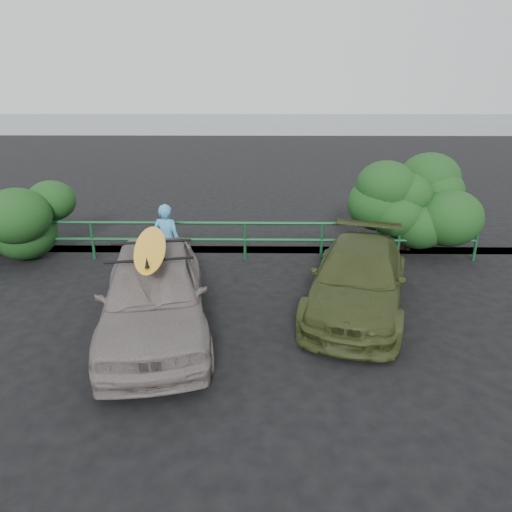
{
  "coord_description": "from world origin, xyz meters",
  "views": [
    {
      "loc": [
        1.45,
        -6.29,
        4.22
      ],
      "look_at": [
        1.33,
        2.06,
        1.17
      ],
      "focal_mm": 32.0,
      "sensor_mm": 36.0,
      "label": 1
    }
  ],
  "objects": [
    {
      "name": "guardrail",
      "position": [
        0.0,
        5.0,
        0.52
      ],
      "size": [
        14.0,
        0.08,
        1.04
      ],
      "primitive_type": null,
      "color": "#144826",
      "rests_on": "ground"
    },
    {
      "name": "ocean",
      "position": [
        0.0,
        60.0,
        0.0
      ],
      "size": [
        200.0,
        200.0,
        0.0
      ],
      "primitive_type": "plane",
      "color": "slate",
      "rests_on": "ground"
    },
    {
      "name": "roof_rack",
      "position": [
        -0.5,
        1.16,
        1.59
      ],
      "size": [
        1.61,
        1.27,
        0.05
      ],
      "primitive_type": null,
      "rotation": [
        0.0,
        0.0,
        0.19
      ],
      "color": "black",
      "rests_on": "sedan"
    },
    {
      "name": "olive_vehicle",
      "position": [
        3.39,
        2.23,
        0.65
      ],
      "size": [
        3.0,
        4.8,
        1.3
      ],
      "primitive_type": "imported",
      "rotation": [
        0.0,
        0.0,
        -0.28
      ],
      "color": "#333D1B",
      "rests_on": "ground"
    },
    {
      "name": "surfboard",
      "position": [
        -0.5,
        1.16,
        1.65
      ],
      "size": [
        1.03,
        2.66,
        0.08
      ],
      "primitive_type": "ellipsoid",
      "rotation": [
        0.0,
        0.0,
        0.19
      ],
      "color": "#FCAF1A",
      "rests_on": "roof_rack"
    },
    {
      "name": "ground",
      "position": [
        0.0,
        0.0,
        0.0
      ],
      "size": [
        80.0,
        80.0,
        0.0
      ],
      "primitive_type": "plane",
      "color": "black"
    },
    {
      "name": "man",
      "position": [
        -0.79,
        3.85,
        0.89
      ],
      "size": [
        0.72,
        0.55,
        1.77
      ],
      "primitive_type": "imported",
      "rotation": [
        0.0,
        0.0,
        2.93
      ],
      "color": "#4295C6",
      "rests_on": "ground"
    },
    {
      "name": "sedan",
      "position": [
        -0.5,
        1.16,
        0.78
      ],
      "size": [
        2.69,
        4.86,
        1.56
      ],
      "primitive_type": "imported",
      "rotation": [
        0.0,
        0.0,
        0.19
      ],
      "color": "slate",
      "rests_on": "ground"
    },
    {
      "name": "shrub_left",
      "position": [
        -4.8,
        5.4,
        1.06
      ],
      "size": [
        3.2,
        2.4,
        2.12
      ],
      "primitive_type": null,
      "color": "#1A4419",
      "rests_on": "ground"
    },
    {
      "name": "shrub_right",
      "position": [
        5.0,
        5.5,
        1.18
      ],
      "size": [
        3.2,
        2.4,
        2.36
      ],
      "primitive_type": null,
      "color": "#1A4419",
      "rests_on": "ground"
    }
  ]
}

